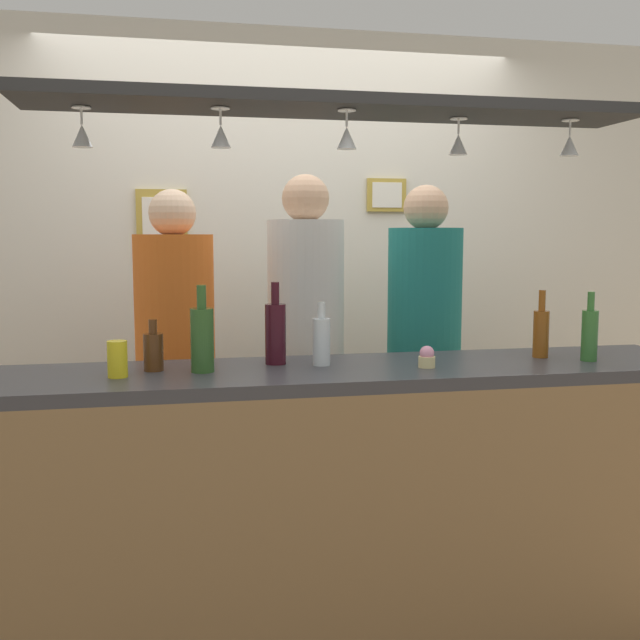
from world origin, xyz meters
name	(u,v)px	position (x,y,z in m)	size (l,w,h in m)	color
ground_plane	(325,596)	(0.00, 0.00, 0.00)	(8.00, 8.00, 0.00)	olive
back_wall	(284,274)	(0.00, 1.10, 1.30)	(4.40, 0.06, 2.60)	silver
bar_counter	(355,473)	(0.00, -0.51, 0.70)	(2.70, 0.55, 1.04)	#38383D
overhead_glass_rack	(343,106)	(0.00, -0.30, 1.96)	(2.20, 0.36, 0.04)	black
hanging_wineglass_far_left	(82,134)	(-0.89, -0.24, 1.85)	(0.07, 0.07, 0.13)	silver
hanging_wineglass_left	(221,135)	(-0.43, -0.31, 1.85)	(0.07, 0.07, 0.13)	silver
hanging_wineglass_center_left	(347,137)	(0.00, -0.36, 1.85)	(0.07, 0.07, 0.13)	silver
hanging_wineglass_center	(458,143)	(0.45, -0.27, 1.85)	(0.07, 0.07, 0.13)	silver
hanging_wineglass_center_right	(569,144)	(0.87, -0.31, 1.85)	(0.07, 0.07, 0.13)	silver
person_left_orange_shirt	(175,347)	(-0.59, 0.33, 1.03)	(0.34, 0.34, 1.71)	#2D334C
person_middle_white_patterned_shirt	(306,333)	(-0.02, 0.33, 1.08)	(0.34, 0.34, 1.78)	#2D334C
person_right_teal_shirt	(424,335)	(0.54, 0.33, 1.05)	(0.34, 0.34, 1.74)	#2D334C
bottle_champagne_green	(202,338)	(-0.50, -0.35, 1.16)	(0.08, 0.08, 0.30)	#2D5623
bottle_beer_green_import	(590,333)	(0.93, -0.41, 1.15)	(0.06, 0.06, 0.26)	#336B2D
bottle_beer_amber_tall	(541,332)	(0.79, -0.30, 1.14)	(0.06, 0.06, 0.26)	brown
bottle_beer_brown_stubby	(153,351)	(-0.67, -0.29, 1.11)	(0.07, 0.07, 0.18)	#512D14
bottle_wine_dark_red	(275,332)	(-0.24, -0.24, 1.16)	(0.08, 0.08, 0.30)	#380F19
bottle_soda_clear	(321,340)	(-0.08, -0.30, 1.14)	(0.06, 0.06, 0.23)	silver
drink_can	(117,359)	(-0.78, -0.39, 1.10)	(0.07, 0.07, 0.12)	yellow
cupcake	(427,358)	(0.28, -0.42, 1.08)	(0.06, 0.06, 0.08)	beige
picture_frame_upper_small	(387,195)	(0.57, 1.06, 1.73)	(0.22, 0.02, 0.18)	#B29338
picture_frame_caricature	(162,222)	(-0.64, 1.06, 1.58)	(0.26, 0.02, 0.34)	#B29338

